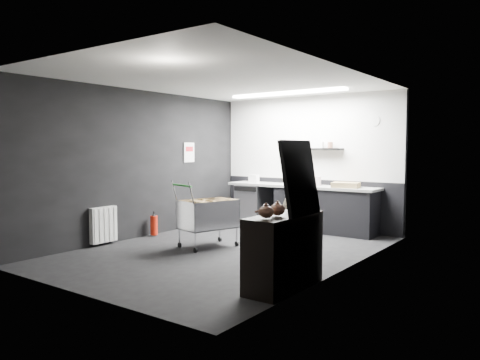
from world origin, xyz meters
The scene contains 22 objects.
floor centered at (0.00, 0.00, 0.00)m, with size 5.50×5.50×0.00m, color black.
ceiling centered at (0.00, 0.00, 2.70)m, with size 5.50×5.50×0.00m, color white.
wall_back centered at (0.00, 2.75, 1.35)m, with size 5.50×5.50×0.00m, color black.
wall_front centered at (0.00, -2.75, 1.35)m, with size 5.50×5.50×0.00m, color black.
wall_left centered at (-2.00, 0.00, 1.35)m, with size 5.50×5.50×0.00m, color black.
wall_right centered at (2.00, 0.00, 1.35)m, with size 5.50×5.50×0.00m, color black.
kitchen_wall_panel centered at (0.00, 2.73, 1.85)m, with size 3.95×0.02×1.70m, color silver.
dado_panel centered at (0.00, 2.73, 0.50)m, with size 3.95×0.02×1.00m, color black.
floating_shelf centered at (0.20, 2.62, 1.62)m, with size 1.20×0.22×0.04m, color black.
wall_clock centered at (1.40, 2.72, 2.15)m, with size 0.20×0.20×0.03m, color silver.
poster centered at (-1.98, 1.30, 1.55)m, with size 0.02×0.30×0.40m, color white.
poster_red_band centered at (-1.98, 1.30, 1.62)m, with size 0.01×0.22×0.10m, color #B4161F.
radiator centered at (-1.94, -0.90, 0.35)m, with size 0.10×0.50×0.60m, color silver.
ceiling_strip centered at (0.00, 1.85, 2.67)m, with size 2.40×0.20×0.04m, color white.
prep_counter centered at (0.14, 2.42, 0.46)m, with size 3.20×0.61×0.90m.
person centered at (0.13, 1.97, 0.79)m, with size 0.58×0.38×1.58m, color beige.
shopping_cart centered at (-0.42, 0.04, 0.51)m, with size 0.83×1.12×1.07m.
sideboard centered at (1.77, -1.17, 0.55)m, with size 0.49×1.16×1.74m.
fire_extinguisher centered at (-1.85, 0.17, 0.21)m, with size 0.13×0.13×0.44m.
cardboard_box centered at (1.00, 2.37, 0.95)m, with size 0.49×0.37×0.10m, color #A18856.
pink_tub centered at (0.35, 2.42, 0.99)m, with size 0.19×0.19×0.19m, color silver.
white_container centered at (-1.09, 2.37, 0.98)m, with size 0.19×0.15×0.17m, color silver.
Camera 1 is at (4.52, -5.87, 1.65)m, focal length 35.00 mm.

